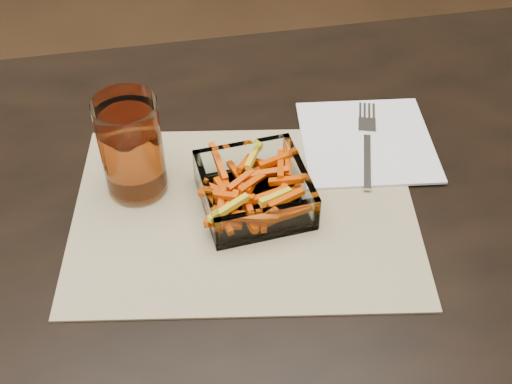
# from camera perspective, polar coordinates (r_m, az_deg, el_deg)

# --- Properties ---
(dining_table) EXTENTS (1.60, 0.90, 0.75)m
(dining_table) POSITION_cam_1_polar(r_m,az_deg,el_deg) (0.90, -3.99, -6.99)
(dining_table) COLOR black
(dining_table) RESTS_ON ground
(placemat) EXTENTS (0.50, 0.40, 0.00)m
(placemat) POSITION_cam_1_polar(r_m,az_deg,el_deg) (0.85, -1.02, -1.75)
(placemat) COLOR tan
(placemat) RESTS_ON dining_table
(glass_bowl) EXTENTS (0.15, 0.15, 0.05)m
(glass_bowl) POSITION_cam_1_polar(r_m,az_deg,el_deg) (0.84, -0.16, 0.02)
(glass_bowl) COLOR white
(glass_bowl) RESTS_ON placemat
(tumbler) EXTENTS (0.08, 0.08, 0.14)m
(tumbler) POSITION_cam_1_polar(r_m,az_deg,el_deg) (0.85, -10.96, 3.65)
(tumbler) COLOR white
(tumbler) RESTS_ON placemat
(napkin) EXTENTS (0.21, 0.21, 0.00)m
(napkin) POSITION_cam_1_polar(r_m,az_deg,el_deg) (0.96, 9.81, 4.49)
(napkin) COLOR white
(napkin) RESTS_ON placemat
(fork) EXTENTS (0.07, 0.19, 0.00)m
(fork) POSITION_cam_1_polar(r_m,az_deg,el_deg) (0.95, 9.84, 4.56)
(fork) COLOR silver
(fork) RESTS_ON napkin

